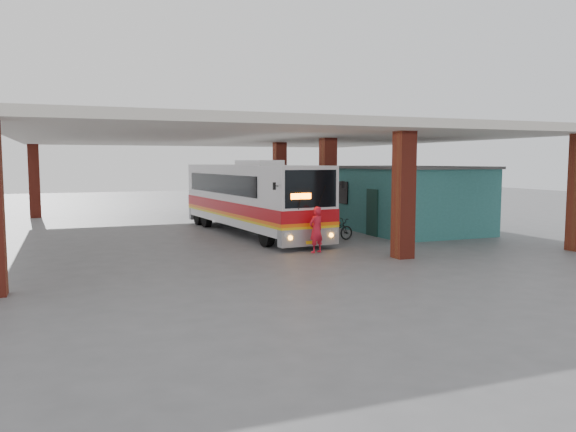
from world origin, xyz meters
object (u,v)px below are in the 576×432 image
(coach_bus, at_px, (251,197))
(pedestrian, at_px, (316,230))
(red_chair, at_px, (340,219))
(motorcycle, at_px, (335,230))

(coach_bus, relative_size, pedestrian, 6.96)
(pedestrian, relative_size, red_chair, 1.90)
(motorcycle, bearing_deg, coach_bus, 27.53)
(motorcycle, xyz_separation_m, red_chair, (2.41, 4.24, -0.06))
(motorcycle, xyz_separation_m, pedestrian, (-2.01, -2.53, 0.38))
(red_chair, bearing_deg, coach_bus, -149.02)
(pedestrian, bearing_deg, red_chair, -143.96)
(motorcycle, bearing_deg, red_chair, -37.73)
(motorcycle, bearing_deg, pedestrian, 133.44)
(motorcycle, distance_m, pedestrian, 3.25)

